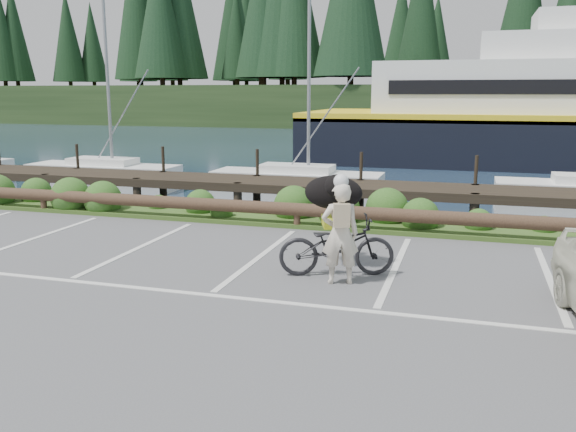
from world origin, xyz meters
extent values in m
plane|color=#505052|center=(0.00, 0.00, 0.00)|extent=(72.00, 72.00, 0.00)
plane|color=#1C2E44|center=(0.00, 48.00, -1.20)|extent=(160.00, 160.00, 0.00)
cube|color=#3D5B21|center=(0.00, 5.30, 0.05)|extent=(34.00, 1.60, 0.10)
imported|color=black|center=(1.67, 1.24, 0.52)|extent=(2.11, 1.30, 1.05)
imported|color=beige|center=(1.82, 0.80, 0.85)|extent=(0.71, 0.58, 1.69)
ellipsoid|color=black|center=(1.46, 1.84, 1.35)|extent=(0.83, 1.17, 0.61)
camera|label=1|loc=(3.79, -8.75, 3.12)|focal=38.00mm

